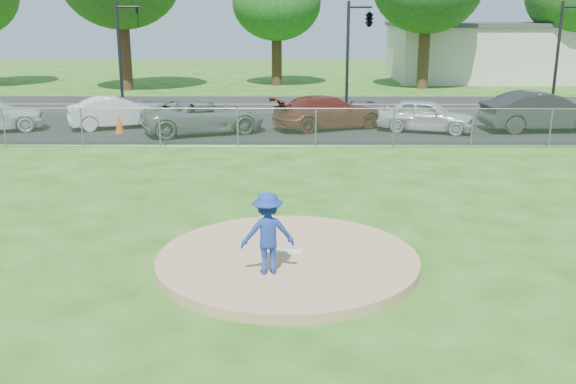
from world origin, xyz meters
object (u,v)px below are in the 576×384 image
traffic_signal_center (367,21)px  parked_car_gray (204,116)px  traffic_signal_left (123,45)px  parked_car_white (117,112)px  parked_car_darkred (328,112)px  traffic_cone (119,124)px  pitcher (268,233)px  parked_car_charcoal (543,111)px  commercial_building (499,51)px  traffic_signal_right (563,45)px  parked_car_pearl (426,115)px

traffic_signal_center → parked_car_gray: 11.09m
traffic_signal_left → parked_car_white: size_ratio=1.31×
traffic_signal_left → parked_car_white: 6.38m
traffic_signal_left → parked_car_darkred: 12.29m
traffic_signal_left → parked_car_darkred: bearing=-29.3°
traffic_cone → parked_car_darkred: 9.14m
pitcher → parked_car_charcoal: 20.03m
parked_car_white → parked_car_charcoal: size_ratio=0.82×
commercial_building → traffic_cone: 32.87m
parked_car_gray → parked_car_charcoal: 14.78m
traffic_signal_right → parked_car_gray: traffic_signal_right is taller
pitcher → parked_car_pearl: 17.45m
traffic_cone → traffic_signal_left: bearing=101.4°
commercial_building → traffic_signal_center: traffic_signal_center is taller
commercial_building → parked_car_pearl: (-10.09, -22.59, -1.44)m
traffic_signal_left → parked_car_charcoal: traffic_signal_left is taller
traffic_signal_left → traffic_signal_center: same height
traffic_signal_center → pitcher: traffic_signal_center is taller
commercial_building → traffic_cone: size_ratio=21.32×
traffic_cone → parked_car_pearl: (13.25, 0.49, 0.32)m
traffic_signal_left → parked_car_darkred: traffic_signal_left is taller
parked_car_darkred → parked_car_pearl: size_ratio=1.22×
traffic_signal_right → parked_car_darkred: bearing=-154.9°
parked_car_gray → commercial_building: bearing=-61.6°
parked_car_pearl → traffic_signal_left: bearing=83.2°
parked_car_white → traffic_cone: bearing=175.1°
parked_car_darkred → traffic_signal_right: bearing=-88.5°
traffic_signal_center → parked_car_gray: (-7.68, -7.00, -3.87)m
traffic_signal_left → parked_car_charcoal: (19.81, -6.41, -2.50)m
parked_car_gray → parked_car_darkred: size_ratio=1.04×
traffic_signal_left → parked_car_pearl: size_ratio=1.35×
traffic_signal_left → traffic_signal_center: bearing=-0.0°
parked_car_gray → parked_car_white: bearing=51.5°
parked_car_pearl → commercial_building: bearing=-6.7°
traffic_signal_right → pitcher: size_ratio=3.52×
traffic_signal_left → pitcher: bearing=-69.8°
parked_car_darkred → traffic_signal_center: bearing=-44.6°
commercial_building → traffic_signal_left: bearing=-147.1°
traffic_signal_right → parked_car_darkred: (-12.52, -5.87, -2.62)m
parked_car_darkred → parked_car_charcoal: parked_car_charcoal is taller
commercial_building → parked_car_gray: commercial_building is taller
traffic_signal_left → traffic_cone: 7.81m
pitcher → traffic_cone: pitcher is taller
pitcher → parked_car_darkred: 17.13m
commercial_building → traffic_signal_right: 16.14m
traffic_signal_left → pitcher: traffic_signal_left is taller
traffic_signal_right → parked_car_gray: bearing=-158.7°
traffic_signal_left → parked_car_pearl: traffic_signal_left is taller
traffic_signal_right → parked_car_charcoal: bearing=-116.4°
traffic_cone → parked_car_charcoal: size_ratio=0.15×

